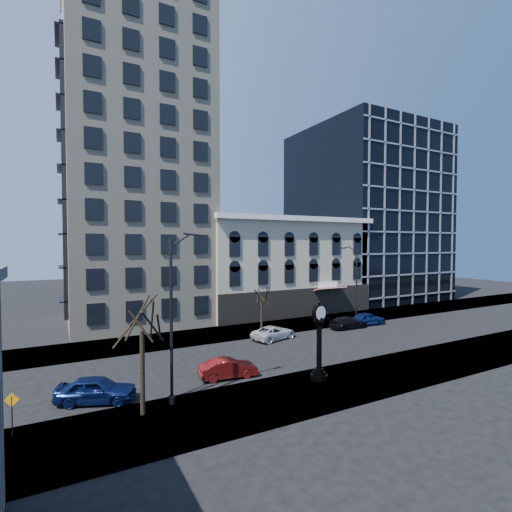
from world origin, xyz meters
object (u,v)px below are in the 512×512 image
warning_sign (12,406)px  street_lamp_near (183,272)px  car_near_b (228,368)px  car_near_a (96,390)px  street_clock (319,344)px

warning_sign → street_lamp_near: bearing=18.7°
warning_sign → car_near_b: (12.14, 2.49, -0.89)m
street_lamp_near → car_near_a: size_ratio=2.23×
street_clock → car_near_a: bearing=153.6°
street_clock → car_near_a: size_ratio=1.18×
warning_sign → car_near_b: bearing=29.8°
car_near_b → car_near_a: bearing=96.9°
warning_sign → car_near_b: 12.42m
street_lamp_near → car_near_a: bearing=146.2°
street_clock → street_lamp_near: (-8.97, 0.94, 5.08)m
car_near_b → street_clock: bearing=-116.5°
street_clock → car_near_a: (-13.44, 3.31, -1.72)m
street_clock → car_near_a: 13.95m
car_near_b → street_lamp_near: bearing=128.8°
street_lamp_near → car_near_a: street_lamp_near is taller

